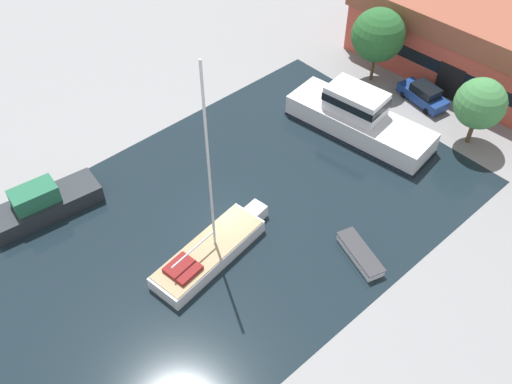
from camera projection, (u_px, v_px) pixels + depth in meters
name	position (u px, v px, depth m)	size (l,w,h in m)	color
ground_plane	(227.00, 221.00, 39.63)	(440.00, 440.00, 0.00)	gray
water_canal	(227.00, 221.00, 39.63)	(22.27, 36.15, 0.01)	black
warehouse_building	(479.00, 46.00, 49.33)	(23.68, 9.65, 6.45)	#C64C3D
quay_tree_near_building	(480.00, 104.00, 42.84)	(3.92, 3.92, 5.72)	brown
quay_tree_by_water	(378.00, 35.00, 48.29)	(4.58, 4.58, 6.79)	brown
parked_car	(423.00, 94.00, 48.49)	(4.72, 2.46, 1.74)	navy
sailboat_moored	(211.00, 250.00, 36.94)	(3.76, 9.70, 14.78)	silver
motor_cruiser	(358.00, 118.00, 45.37)	(12.55, 5.50, 3.84)	silver
small_dinghy	(360.00, 254.00, 37.16)	(4.27, 2.42, 0.64)	white
cabin_boat	(43.00, 204.00, 39.52)	(3.39, 7.88, 2.53)	#23282D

